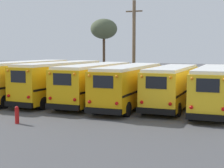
% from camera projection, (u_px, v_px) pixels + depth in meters
% --- Properties ---
extents(ground_plane, '(160.00, 160.00, 0.00)m').
position_uv_depth(ground_plane, '(110.00, 105.00, 26.53)').
color(ground_plane, '#4C4C4F').
extents(school_bus_0, '(2.73, 10.75, 3.31)m').
position_uv_depth(school_bus_0, '(25.00, 79.00, 29.01)').
color(school_bus_0, yellow).
rests_on(school_bus_0, ground).
extents(school_bus_1, '(2.85, 10.77, 3.27)m').
position_uv_depth(school_bus_1, '(60.00, 80.00, 28.39)').
color(school_bus_1, '#EAAA0F').
rests_on(school_bus_1, ground).
extents(school_bus_2, '(2.65, 10.94, 3.15)m').
position_uv_depth(school_bus_2, '(96.00, 82.00, 27.52)').
color(school_bus_2, '#EAAA0F').
rests_on(school_bus_2, ground).
extents(school_bus_3, '(2.64, 10.60, 3.11)m').
position_uv_depth(school_bus_3, '(130.00, 84.00, 25.89)').
color(school_bus_3, '#E5A00C').
rests_on(school_bus_3, ground).
extents(school_bus_4, '(2.55, 9.37, 3.05)m').
position_uv_depth(school_bus_4, '(172.00, 86.00, 25.33)').
color(school_bus_4, yellow).
rests_on(school_bus_4, ground).
extents(school_bus_5, '(2.57, 9.96, 3.10)m').
position_uv_depth(school_bus_5, '(214.00, 88.00, 23.68)').
color(school_bus_5, yellow).
rests_on(school_bus_5, ground).
extents(utility_pole, '(1.80, 0.35, 9.44)m').
position_uv_depth(utility_pole, '(134.00, 44.00, 36.44)').
color(utility_pole, brown).
rests_on(utility_pole, ground).
extents(bare_tree_0, '(3.78, 3.78, 8.60)m').
position_uv_depth(bare_tree_0, '(104.00, 29.00, 48.40)').
color(bare_tree_0, '#473323').
rests_on(bare_tree_0, ground).
extents(fire_hydrant, '(0.24, 0.24, 1.03)m').
position_uv_depth(fire_hydrant, '(17.00, 115.00, 19.95)').
color(fire_hydrant, '#B21414').
rests_on(fire_hydrant, ground).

